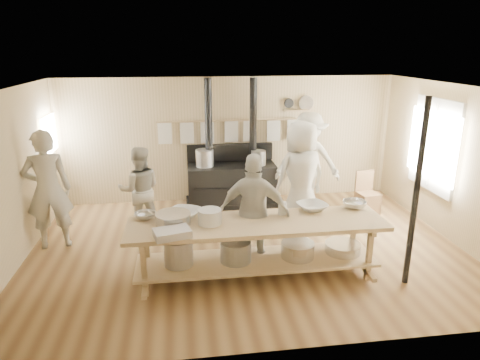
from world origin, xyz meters
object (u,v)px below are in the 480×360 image
(cook_left, at_px, (140,190))
(cook_right, at_px, (254,213))
(stove, at_px, (231,180))
(chair, at_px, (367,201))
(cook_center, at_px, (301,177))
(cook_by_window, at_px, (308,162))
(cook_far_left, at_px, (48,190))
(prep_table, at_px, (256,243))
(roasting_pan, at_px, (172,233))

(cook_left, relative_size, cook_right, 0.88)
(stove, bearing_deg, chair, -18.16)
(cook_center, xyz_separation_m, cook_by_window, (0.43, 1.04, -0.01))
(stove, height_order, cook_far_left, stove)
(cook_far_left, bearing_deg, cook_left, -174.52)
(prep_table, distance_m, roasting_pan, 1.26)
(cook_center, bearing_deg, chair, -174.54)
(stove, xyz_separation_m, cook_center, (1.04, -1.51, 0.48))
(cook_left, bearing_deg, cook_center, 167.67)
(prep_table, distance_m, cook_left, 2.58)
(prep_table, height_order, cook_by_window, cook_by_window)
(cook_far_left, xyz_separation_m, cook_center, (4.19, 0.07, 0.01))
(stove, height_order, roasting_pan, stove)
(stove, distance_m, cook_right, 2.75)
(chair, xyz_separation_m, roasting_pan, (-3.78, -2.49, 0.65))
(cook_right, bearing_deg, cook_by_window, -105.17)
(cook_left, xyz_separation_m, cook_center, (2.80, -0.37, 0.22))
(prep_table, distance_m, chair, 3.41)
(cook_left, bearing_deg, roasting_pan, 100.34)
(prep_table, height_order, roasting_pan, roasting_pan)
(cook_far_left, xyz_separation_m, cook_right, (3.16, -1.14, -0.11))
(cook_by_window, height_order, chair, cook_by_window)
(cook_by_window, bearing_deg, cook_center, -100.02)
(cook_far_left, height_order, cook_by_window, cook_by_window)
(cook_left, bearing_deg, stove, -151.65)
(cook_far_left, bearing_deg, roasting_pan, 126.19)
(cook_left, xyz_separation_m, chair, (4.37, 0.28, -0.53))
(stove, height_order, cook_by_window, stove)
(cook_far_left, relative_size, cook_left, 1.28)
(stove, xyz_separation_m, cook_left, (-1.75, -1.14, 0.25))
(cook_right, distance_m, cook_by_window, 2.69)
(cook_right, bearing_deg, cook_left, -24.19)
(stove, distance_m, chair, 2.77)
(cook_far_left, bearing_deg, chair, 174.93)
(prep_table, xyz_separation_m, cook_by_window, (1.48, 2.54, 0.47))
(cook_far_left, relative_size, cook_by_window, 1.00)
(stove, relative_size, cook_left, 1.68)
(stove, relative_size, cook_right, 1.49)
(stove, bearing_deg, roasting_pan, -109.06)
(stove, height_order, cook_right, stove)
(cook_far_left, height_order, chair, cook_far_left)
(cook_center, relative_size, cook_right, 1.14)
(cook_far_left, distance_m, cook_by_window, 4.75)
(chair, bearing_deg, cook_center, -165.81)
(stove, distance_m, cook_by_window, 1.62)
(cook_by_window, bearing_deg, cook_right, -110.28)
(cook_center, bearing_deg, stove, -72.49)
(prep_table, bearing_deg, cook_left, 133.01)
(cook_by_window, distance_m, roasting_pan, 3.90)
(cook_left, xyz_separation_m, cook_right, (1.77, -1.59, 0.10))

